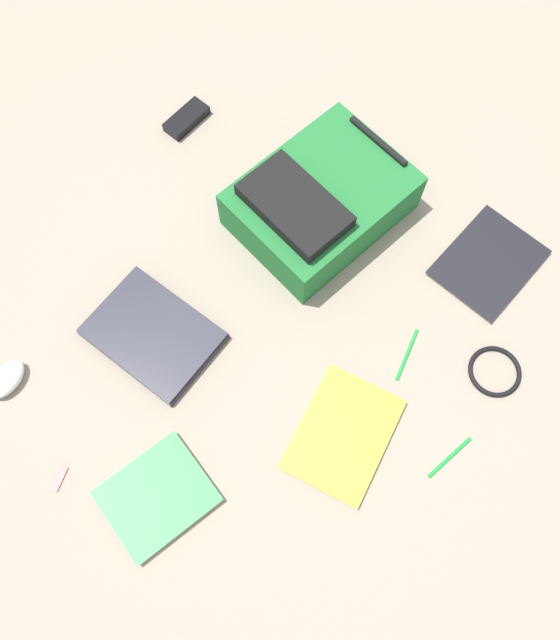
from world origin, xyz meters
TOP-DOWN VIEW (x-y plane):
  - ground_plane at (0.00, 0.00)m, footprint 3.80×3.80m
  - backpack at (0.03, -0.34)m, footprint 0.47×0.52m
  - laptop at (0.26, 0.15)m, footprint 0.35×0.29m
  - book_comic at (0.07, 0.49)m, footprint 0.28×0.30m
  - book_blue at (-0.26, 0.18)m, footprint 0.22×0.29m
  - book_manual at (-0.44, -0.39)m, footprint 0.28×0.32m
  - computer_mouse at (0.53, 0.40)m, footprint 0.07×0.11m
  - cable_coil at (-0.54, -0.12)m, footprint 0.13×0.13m
  - power_brick at (0.49, -0.47)m, footprint 0.10×0.15m
  - pen_black at (-0.51, 0.13)m, footprint 0.07×0.13m
  - pen_blue at (-0.33, -0.07)m, footprint 0.01×0.14m
  - usb_stick at (0.29, 0.55)m, footprint 0.02×0.06m

SIDE VIEW (x-z plane):
  - ground_plane at x=0.00m, z-range 0.00..0.00m
  - usb_stick at x=0.29m, z-range 0.00..0.01m
  - pen_blue at x=-0.33m, z-range 0.00..0.01m
  - pen_black at x=-0.51m, z-range 0.00..0.01m
  - cable_coil at x=-0.54m, z-range 0.00..0.01m
  - book_manual at x=-0.44m, z-range 0.00..0.01m
  - book_blue at x=-0.26m, z-range 0.00..0.02m
  - book_comic at x=0.07m, z-range 0.00..0.02m
  - power_brick at x=0.49m, z-range 0.00..0.03m
  - laptop at x=0.26m, z-range 0.00..0.03m
  - computer_mouse at x=0.53m, z-range 0.00..0.04m
  - backpack at x=0.03m, z-range -0.01..0.16m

